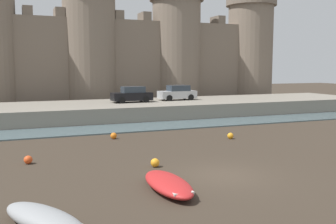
{
  "coord_description": "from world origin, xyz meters",
  "views": [
    {
      "loc": [
        -9.17,
        -15.92,
        5.17
      ],
      "look_at": [
        -0.75,
        5.24,
        2.5
      ],
      "focal_mm": 42.0,
      "sensor_mm": 36.0,
      "label": 1
    }
  ],
  "objects_px": {
    "mooring_buoy_mid_mud": "(155,163)",
    "car_quay_centre_east": "(132,95)",
    "car_quay_west": "(177,93)",
    "rowboat_foreground_left": "(168,184)",
    "mooring_buoy_off_centre": "(114,136)",
    "rowboat_foreground_centre": "(44,219)",
    "mooring_buoy_near_channel": "(230,136)",
    "mooring_buoy_near_shore": "(28,160)"
  },
  "relations": [
    {
      "from": "mooring_buoy_mid_mud",
      "to": "car_quay_centre_east",
      "type": "xyz_separation_m",
      "value": [
        4.75,
        20.11,
        2.02
      ]
    },
    {
      "from": "mooring_buoy_mid_mud",
      "to": "car_quay_west",
      "type": "bearing_deg",
      "value": 64.1
    },
    {
      "from": "mooring_buoy_mid_mud",
      "to": "car_quay_west",
      "type": "distance_m",
      "value": 23.29
    },
    {
      "from": "rowboat_foreground_left",
      "to": "mooring_buoy_off_centre",
      "type": "bearing_deg",
      "value": 86.63
    },
    {
      "from": "rowboat_foreground_left",
      "to": "mooring_buoy_mid_mud",
      "type": "xyz_separation_m",
      "value": [
        0.81,
        3.86,
        -0.09
      ]
    },
    {
      "from": "rowboat_foreground_centre",
      "to": "car_quay_centre_east",
      "type": "relative_size",
      "value": 0.97
    },
    {
      "from": "rowboat_foreground_centre",
      "to": "mooring_buoy_near_channel",
      "type": "relative_size",
      "value": 9.14
    },
    {
      "from": "rowboat_foreground_left",
      "to": "mooring_buoy_near_channel",
      "type": "bearing_deg",
      "value": 47.58
    },
    {
      "from": "car_quay_centre_east",
      "to": "rowboat_foreground_left",
      "type": "bearing_deg",
      "value": -103.06
    },
    {
      "from": "mooring_buoy_near_channel",
      "to": "mooring_buoy_mid_mud",
      "type": "height_order",
      "value": "mooring_buoy_mid_mud"
    },
    {
      "from": "mooring_buoy_near_channel",
      "to": "mooring_buoy_off_centre",
      "type": "bearing_deg",
      "value": 158.5
    },
    {
      "from": "rowboat_foreground_centre",
      "to": "mooring_buoy_near_shore",
      "type": "bearing_deg",
      "value": 90.79
    },
    {
      "from": "mooring_buoy_near_shore",
      "to": "car_quay_west",
      "type": "distance_m",
      "value": 24.11
    },
    {
      "from": "mooring_buoy_near_shore",
      "to": "mooring_buoy_mid_mud",
      "type": "bearing_deg",
      "value": -27.22
    },
    {
      "from": "car_quay_west",
      "to": "car_quay_centre_east",
      "type": "xyz_separation_m",
      "value": [
        -5.39,
        -0.76,
        0.0
      ]
    },
    {
      "from": "rowboat_foreground_left",
      "to": "mooring_buoy_mid_mud",
      "type": "relative_size",
      "value": 8.73
    },
    {
      "from": "mooring_buoy_mid_mud",
      "to": "car_quay_centre_east",
      "type": "relative_size",
      "value": 0.11
    },
    {
      "from": "mooring_buoy_mid_mud",
      "to": "mooring_buoy_near_shore",
      "type": "relative_size",
      "value": 1.02
    },
    {
      "from": "mooring_buoy_off_centre",
      "to": "mooring_buoy_near_shore",
      "type": "height_order",
      "value": "mooring_buoy_off_centre"
    },
    {
      "from": "mooring_buoy_near_channel",
      "to": "rowboat_foreground_centre",
      "type": "bearing_deg",
      "value": -139.99
    },
    {
      "from": "mooring_buoy_near_channel",
      "to": "mooring_buoy_off_centre",
      "type": "xyz_separation_m",
      "value": [
        -7.76,
        3.06,
        0.01
      ]
    },
    {
      "from": "mooring_buoy_near_channel",
      "to": "mooring_buoy_mid_mud",
      "type": "relative_size",
      "value": 0.96
    },
    {
      "from": "rowboat_foreground_centre",
      "to": "mooring_buoy_mid_mud",
      "type": "distance_m",
      "value": 8.41
    },
    {
      "from": "rowboat_foreground_centre",
      "to": "mooring_buoy_off_centre",
      "type": "relative_size",
      "value": 8.83
    },
    {
      "from": "mooring_buoy_mid_mud",
      "to": "car_quay_west",
      "type": "xyz_separation_m",
      "value": [
        10.14,
        20.87,
        2.02
      ]
    },
    {
      "from": "mooring_buoy_mid_mud",
      "to": "mooring_buoy_off_centre",
      "type": "bearing_deg",
      "value": 90.56
    },
    {
      "from": "car_quay_centre_east",
      "to": "mooring_buoy_mid_mud",
      "type": "bearing_deg",
      "value": -103.29
    },
    {
      "from": "rowboat_foreground_left",
      "to": "rowboat_foreground_centre",
      "type": "height_order",
      "value": "rowboat_foreground_centre"
    },
    {
      "from": "rowboat_foreground_left",
      "to": "mooring_buoy_mid_mud",
      "type": "height_order",
      "value": "rowboat_foreground_left"
    },
    {
      "from": "rowboat_foreground_centre",
      "to": "mooring_buoy_near_shore",
      "type": "xyz_separation_m",
      "value": [
        -0.13,
        9.09,
        -0.13
      ]
    },
    {
      "from": "rowboat_foreground_centre",
      "to": "car_quay_centre_east",
      "type": "xyz_separation_m",
      "value": [
        10.67,
        26.09,
        1.9
      ]
    },
    {
      "from": "car_quay_centre_east",
      "to": "car_quay_west",
      "type": "bearing_deg",
      "value": 8.02
    },
    {
      "from": "mooring_buoy_near_shore",
      "to": "mooring_buoy_off_centre",
      "type": "bearing_deg",
      "value": 42.07
    },
    {
      "from": "mooring_buoy_near_shore",
      "to": "car_quay_centre_east",
      "type": "bearing_deg",
      "value": 57.6
    },
    {
      "from": "car_quay_west",
      "to": "rowboat_foreground_centre",
      "type": "bearing_deg",
      "value": -120.87
    },
    {
      "from": "mooring_buoy_mid_mud",
      "to": "car_quay_west",
      "type": "height_order",
      "value": "car_quay_west"
    },
    {
      "from": "mooring_buoy_off_centre",
      "to": "car_quay_centre_east",
      "type": "xyz_separation_m",
      "value": [
        4.83,
        11.63,
        2.02
      ]
    },
    {
      "from": "rowboat_foreground_centre",
      "to": "car_quay_centre_east",
      "type": "bearing_deg",
      "value": 67.76
    },
    {
      "from": "rowboat_foreground_left",
      "to": "mooring_buoy_off_centre",
      "type": "xyz_separation_m",
      "value": [
        0.73,
        12.34,
        -0.09
      ]
    },
    {
      "from": "mooring_buoy_near_channel",
      "to": "car_quay_centre_east",
      "type": "height_order",
      "value": "car_quay_centre_east"
    },
    {
      "from": "rowboat_foreground_centre",
      "to": "mooring_buoy_near_shore",
      "type": "distance_m",
      "value": 9.09
    },
    {
      "from": "mooring_buoy_mid_mud",
      "to": "mooring_buoy_off_centre",
      "type": "height_order",
      "value": "mooring_buoy_mid_mud"
    }
  ]
}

